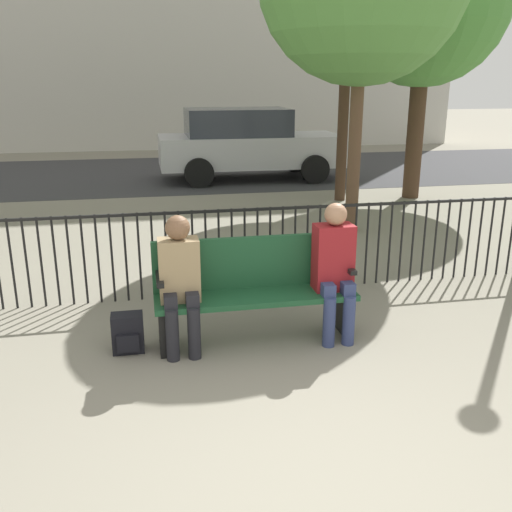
{
  "coord_description": "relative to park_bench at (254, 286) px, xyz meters",
  "views": [
    {
      "loc": [
        -0.91,
        -2.44,
        2.25
      ],
      "look_at": [
        0.0,
        2.15,
        0.8
      ],
      "focal_mm": 40.0,
      "sensor_mm": 36.0,
      "label": 1
    }
  ],
  "objects": [
    {
      "name": "ground_plane",
      "position": [
        0.0,
        -2.23,
        -0.49
      ],
      "size": [
        80.0,
        80.0,
        0.0
      ],
      "primitive_type": "plane",
      "color": "gray"
    },
    {
      "name": "park_bench",
      "position": [
        0.0,
        0.0,
        0.0
      ],
      "size": [
        1.77,
        0.45,
        0.92
      ],
      "color": "#194728",
      "rests_on": "ground"
    },
    {
      "name": "seated_person_0",
      "position": [
        -0.66,
        -0.13,
        0.17
      ],
      "size": [
        0.34,
        0.39,
        1.19
      ],
      "color": "black",
      "rests_on": "ground"
    },
    {
      "name": "seated_person_1",
      "position": [
        0.7,
        -0.13,
        0.19
      ],
      "size": [
        0.34,
        0.39,
        1.24
      ],
      "color": "navy",
      "rests_on": "ground"
    },
    {
      "name": "backpack",
      "position": [
        -1.12,
        -0.07,
        -0.33
      ],
      "size": [
        0.27,
        0.21,
        0.34
      ],
      "color": "black",
      "rests_on": "ground"
    },
    {
      "name": "fence_railing",
      "position": [
        -0.02,
        1.15,
        0.06
      ],
      "size": [
        9.01,
        0.03,
        0.95
      ],
      "color": "black",
      "rests_on": "ground"
    },
    {
      "name": "tree_3",
      "position": [
        4.3,
        5.74,
        3.09
      ],
      "size": [
        3.04,
        3.04,
        5.13
      ],
      "color": "#422D1E",
      "rests_on": "ground"
    },
    {
      "name": "street_surface",
      "position": [
        0.0,
        9.77,
        -0.49
      ],
      "size": [
        24.0,
        6.0,
        0.01
      ],
      "color": "#333335",
      "rests_on": "ground"
    },
    {
      "name": "parked_car_0",
      "position": [
        1.48,
        8.49,
        0.35
      ],
      "size": [
        4.2,
        1.94,
        1.62
      ],
      "color": "#B7B7BC",
      "rests_on": "ground"
    }
  ]
}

